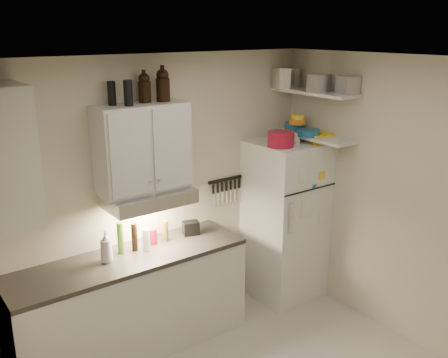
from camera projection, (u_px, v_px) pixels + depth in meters
ceiling at (276, 60)px, 3.19m from camera, size 3.20×3.00×0.02m
back_wall at (165, 194)px, 4.73m from camera, size 3.20×0.02×2.60m
left_wall at (43, 323)px, 2.66m from camera, size 0.02×3.00×2.60m
right_wall at (405, 203)px, 4.48m from camera, size 0.02×3.00×2.60m
base_cabinet at (132, 306)px, 4.43m from camera, size 2.10×0.60×0.88m
countertop at (129, 259)px, 4.30m from camera, size 2.10×0.62×0.04m
upper_cabinet at (142, 148)px, 4.28m from camera, size 0.80×0.33×0.75m
side_cabinet at (5, 156)px, 3.49m from camera, size 0.33×0.55×1.00m
range_hood at (148, 197)px, 4.35m from camera, size 0.76×0.46×0.12m
fridge at (285, 220)px, 5.30m from camera, size 0.70×0.68×1.70m
shelf_hi at (314, 92)px, 4.92m from camera, size 0.30×0.95×0.03m
shelf_lo at (312, 136)px, 5.05m from camera, size 0.30×0.95×0.03m
knife_strip at (226, 180)px, 5.11m from camera, size 0.42×0.02×0.03m
dutch_oven at (281, 139)px, 4.84m from camera, size 0.26×0.26×0.15m
book_stack at (320, 137)px, 5.04m from camera, size 0.32×0.35×0.10m
spice_jar at (297, 138)px, 4.98m from camera, size 0.08×0.08×0.11m
stock_pot at (286, 78)px, 5.12m from camera, size 0.32×0.32×0.21m
tin_a at (319, 83)px, 4.77m from camera, size 0.18×0.17×0.17m
tin_b at (348, 85)px, 4.66m from camera, size 0.19×0.19×0.17m
bowl_teal at (295, 127)px, 5.19m from camera, size 0.22×0.22×0.09m
bowl_orange at (298, 121)px, 5.12m from camera, size 0.18×0.18×0.05m
bowl_yellow at (298, 117)px, 5.10m from camera, size 0.14×0.14×0.04m
plates at (308, 133)px, 4.98m from camera, size 0.28×0.28×0.06m
growler_a at (144, 87)px, 4.21m from camera, size 0.14×0.14×0.26m
growler_b at (163, 85)px, 4.26m from camera, size 0.14×0.14×0.28m
thermos_a at (128, 93)px, 4.03m from camera, size 0.07×0.07×0.21m
thermos_b at (112, 93)px, 4.06m from camera, size 0.09×0.09×0.20m
soap_bottle at (106, 245)px, 4.16m from camera, size 0.14×0.14×0.31m
pepper_mill at (165, 231)px, 4.59m from camera, size 0.08×0.08×0.20m
oil_bottle at (120, 238)px, 4.33m from camera, size 0.05×0.05×0.28m
vinegar_bottle at (134, 237)px, 4.38m from camera, size 0.06×0.06×0.25m
clear_bottle at (146, 239)px, 4.39m from camera, size 0.08×0.08×0.20m
red_jar at (153, 236)px, 4.53m from camera, size 0.08×0.08×0.15m
caddy at (191, 228)px, 4.74m from camera, size 0.18×0.15×0.13m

